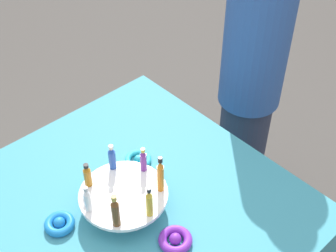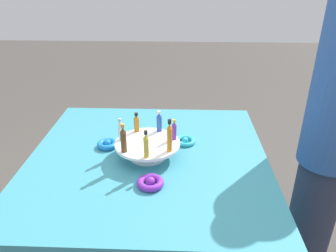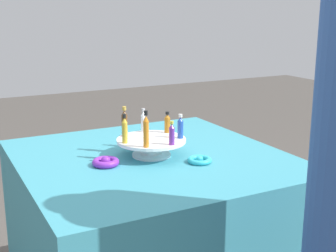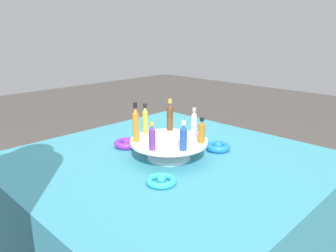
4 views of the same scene
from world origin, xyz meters
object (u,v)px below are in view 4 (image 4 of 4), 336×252
(display_stand, at_px, (169,145))
(ribbon_bow_blue, at_px, (218,147))
(bottle_blue, at_px, (183,137))
(bottle_gold, at_px, (145,120))
(bottle_orange, at_px, (136,124))
(ribbon_bow_purple, at_px, (127,143))
(bottle_purple, at_px, (152,137))
(bottle_amber, at_px, (202,131))
(ribbon_bow_teal, at_px, (161,181))
(bottle_brown, at_px, (170,116))
(bottle_clear, at_px, (194,122))

(display_stand, distance_m, ribbon_bow_blue, 0.21)
(bottle_blue, xyz_separation_m, bottle_gold, (-0.04, -0.22, 0.01))
(bottle_blue, xyz_separation_m, bottle_orange, (0.05, -0.17, 0.02))
(ribbon_bow_purple, height_order, ribbon_bow_blue, same)
(display_stand, bearing_deg, bottle_purple, 16.62)
(bottle_purple, bearing_deg, bottle_gold, -124.81)
(display_stand, xyz_separation_m, bottle_orange, (0.09, -0.07, 0.09))
(ribbon_bow_purple, bearing_deg, display_stand, 98.11)
(display_stand, distance_m, bottle_amber, 0.13)
(bottle_gold, bearing_deg, ribbon_bow_purple, -76.32)
(bottle_amber, relative_size, ribbon_bow_teal, 0.96)
(bottle_gold, height_order, ribbon_bow_teal, bottle_gold)
(bottle_amber, height_order, bottle_orange, bottle_orange)
(ribbon_bow_teal, bearing_deg, ribbon_bow_purple, -111.89)
(bottle_brown, bearing_deg, bottle_blue, 55.19)
(bottle_orange, relative_size, ribbon_bow_teal, 1.50)
(bottle_brown, bearing_deg, bottle_gold, -21.95)
(bottle_brown, height_order, ribbon_bow_teal, bottle_brown)
(ribbon_bow_purple, bearing_deg, ribbon_bow_blue, 128.11)
(bottle_amber, bearing_deg, bottle_gold, -73.38)
(display_stand, distance_m, bottle_blue, 0.13)
(display_stand, relative_size, bottle_clear, 2.78)
(bottle_blue, distance_m, bottle_gold, 0.22)
(ribbon_bow_blue, bearing_deg, bottle_amber, 10.25)
(display_stand, height_order, bottle_orange, bottle_orange)
(bottle_blue, xyz_separation_m, bottle_purple, (0.07, -0.07, -0.00))
(bottle_amber, distance_m, bottle_brown, 0.18)
(bottle_gold, xyz_separation_m, ribbon_bow_blue, (-0.20, 0.19, -0.11))
(ribbon_bow_purple, relative_size, ribbon_bow_teal, 1.09)
(bottle_clear, bearing_deg, bottle_orange, -21.95)
(bottle_amber, distance_m, bottle_gold, 0.22)
(bottle_clear, relative_size, bottle_brown, 0.81)
(bottle_purple, distance_m, ribbon_bow_blue, 0.32)
(display_stand, xyz_separation_m, ribbon_bow_purple, (0.03, -0.20, -0.03))
(bottle_gold, distance_m, bottle_orange, 0.10)
(bottle_amber, bearing_deg, ribbon_bow_teal, 6.80)
(bottle_brown, distance_m, ribbon_bow_blue, 0.22)
(bottle_clear, bearing_deg, bottle_brown, -73.38)
(bottle_blue, height_order, bottle_amber, bottle_blue)
(display_stand, bearing_deg, ribbon_bow_teal, 38.11)
(ribbon_bow_teal, xyz_separation_m, ribbon_bow_blue, (-0.35, -0.05, 0.00))
(bottle_gold, distance_m, ribbon_bow_blue, 0.29)
(ribbon_bow_purple, height_order, ribbon_bow_teal, ribbon_bow_purple)
(ribbon_bow_purple, bearing_deg, bottle_amber, 105.78)
(bottle_brown, bearing_deg, ribbon_bow_purple, -47.60)
(bottle_brown, bearing_deg, bottle_purple, 29.48)
(bottle_brown, bearing_deg, ribbon_bow_teal, 39.64)
(bottle_amber, xyz_separation_m, ribbon_bow_purple, (0.09, -0.30, -0.10))
(bottle_amber, bearing_deg, bottle_brown, -99.09)
(bottle_amber, distance_m, ribbon_bow_blue, 0.17)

